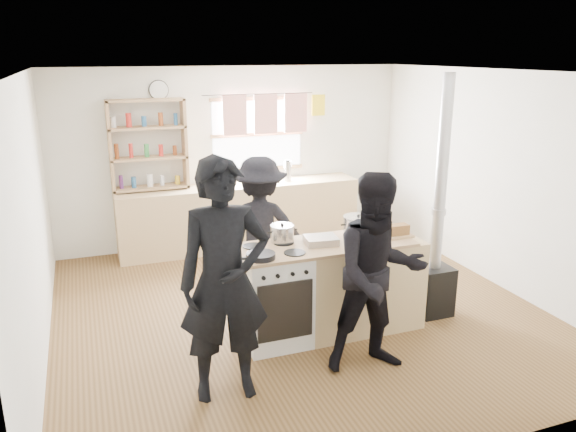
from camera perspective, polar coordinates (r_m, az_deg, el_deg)
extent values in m
cube|color=brown|center=(6.17, 0.93, -9.51)|extent=(5.00, 5.00, 0.01)
cube|color=tan|center=(7.98, -4.83, 0.04)|extent=(3.40, 0.55, 0.90)
cube|color=tan|center=(7.75, -13.73, 2.85)|extent=(1.00, 0.28, 0.03)
cube|color=tan|center=(7.67, -13.93, 5.75)|extent=(1.00, 0.28, 0.03)
cube|color=tan|center=(7.61, -14.14, 8.71)|extent=(1.00, 0.28, 0.03)
cube|color=tan|center=(7.58, -14.33, 11.33)|extent=(1.00, 0.28, 0.03)
cube|color=tan|center=(7.61, -17.63, 6.64)|extent=(0.04, 0.28, 1.20)
cube|color=tan|center=(7.71, -10.46, 7.26)|extent=(0.04, 0.28, 1.20)
cylinder|color=silver|center=(8.05, -0.04, 4.59)|extent=(0.10, 0.10, 0.28)
cube|color=white|center=(5.37, -1.43, -8.28)|extent=(0.60, 0.60, 0.90)
cube|color=tan|center=(5.70, 7.23, -6.90)|extent=(1.20, 0.60, 0.90)
cube|color=tan|center=(5.34, 3.12, -3.03)|extent=(1.84, 0.64, 0.03)
cylinder|color=black|center=(4.97, -2.79, -4.06)|extent=(0.28, 0.28, 0.05)
cylinder|color=#2F5F20|center=(4.96, -2.79, -3.90)|extent=(0.24, 0.24, 0.02)
cube|color=silver|center=(5.35, 3.36, -2.46)|extent=(0.33, 0.29, 0.07)
cube|color=brown|center=(5.34, 3.37, -2.26)|extent=(0.28, 0.24, 0.02)
cylinder|color=#B8B8BB|center=(5.38, -0.59, -1.85)|extent=(0.23, 0.23, 0.15)
cylinder|color=#B8B8BB|center=(5.35, -0.59, -1.00)|extent=(0.23, 0.23, 0.01)
sphere|color=black|center=(5.35, -0.59, -0.86)|extent=(0.03, 0.03, 0.03)
cylinder|color=silver|center=(5.59, 7.14, -1.08)|extent=(0.29, 0.29, 0.19)
cylinder|color=silver|center=(5.56, 7.17, -0.10)|extent=(0.30, 0.30, 0.01)
sphere|color=black|center=(5.56, 7.18, 0.04)|extent=(0.03, 0.03, 0.03)
cube|color=tan|center=(5.66, 11.02, -1.94)|extent=(0.28, 0.20, 0.02)
cube|color=olive|center=(5.64, 11.05, -1.36)|extent=(0.22, 0.11, 0.10)
cube|color=black|center=(6.18, 14.48, -7.27)|extent=(0.35, 0.35, 0.53)
cylinder|color=#ADADB2|center=(5.81, 15.35, 4.11)|extent=(0.12, 0.12, 1.97)
imported|color=black|center=(4.40, -6.47, -6.62)|extent=(0.75, 0.53, 1.96)
imported|color=black|center=(4.83, 9.17, -5.87)|extent=(0.93, 0.77, 1.75)
imported|color=black|center=(6.20, -2.86, -1.31)|extent=(1.17, 0.88, 1.61)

